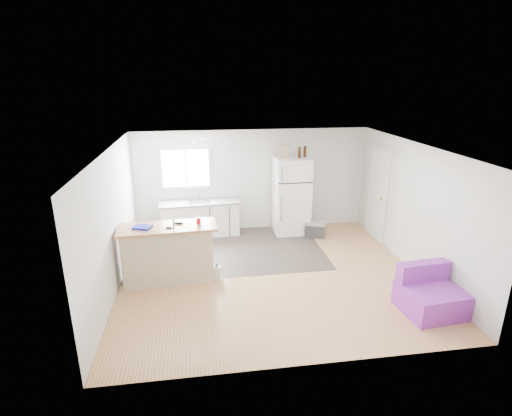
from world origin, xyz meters
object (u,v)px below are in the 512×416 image
Objects in this scene: kitchen_cabinets at (200,218)px; red_cup at (199,221)px; purple_seat at (429,295)px; blue_tray at (142,227)px; cleaner_jug at (217,273)px; cooler at (315,229)px; cardboard_box at (284,152)px; bottle_right at (305,151)px; peninsula at (168,253)px; bottle_left at (299,153)px; mop at (171,272)px; refrigerator at (291,196)px.

red_cup is at bearing -94.12° from kitchen_cabinets.
purple_seat is 3.13× the size of blue_tray.
cleaner_jug is 1.02m from red_cup.
kitchen_cabinets is at bearing -168.57° from cooler.
cleaner_jug is (0.26, -2.26, -0.27)m from kitchen_cabinets.
bottle_right is at bearing 10.30° from cardboard_box.
peninsula is 7.01× the size of bottle_left.
blue_tray is at bearing -133.30° from cooler.
cleaner_jug is 1.32× the size of bottle_right.
blue_tray is 3.91m from bottle_left.
refrigerator is at bearing 33.00° from mop.
bottle_right is at bearing 31.21° from blue_tray.
kitchen_cabinets reaches higher than peninsula.
refrigerator is 6.01× the size of cardboard_box.
blue_tray is at bearing 155.63° from purple_seat.
bottle_left is at bearing 31.05° from blue_tray.
cardboard_box reaches higher than purple_seat.
peninsula is at bearing -109.10° from kitchen_cabinets.
peninsula is 4.45m from purple_seat.
cooler reaches higher than cleaner_jug.
cardboard_box is (1.93, -0.18, 1.54)m from kitchen_cabinets.
refrigerator reaches higher than red_cup.
mop is at bearing -73.77° from peninsula.
cardboard_box is (2.53, 1.95, 1.42)m from peninsula.
kitchen_cabinets is 2.69m from cooler.
kitchen_cabinets reaches higher than purple_seat.
bottle_right is (2.45, 2.01, 0.82)m from red_cup.
cleaner_jug is at bearing -121.42° from cooler.
mop is 1.04m from red_cup.
cardboard_box reaches higher than cooler.
refrigerator is 3.95m from purple_seat.
peninsula reaches higher than cleaner_jug.
cardboard_box is 0.51m from bottle_right.
cooler is 0.59× the size of purple_seat.
refrigerator is 3.28× the size of cooler.
cardboard_box is at bearing -169.70° from bottle_right.
peninsula is 0.82m from red_cup.
red_cup is at bearing -138.08° from refrigerator.
bottle_right is (-1.11, 3.65, 1.67)m from purple_seat.
peninsula is 7.01× the size of bottle_right.
red_cup is (-0.03, -2.10, 0.70)m from kitchen_cabinets.
red_cup reaches higher than peninsula.
cardboard_box is (1.95, 1.92, 0.84)m from red_cup.
kitchen_cabinets is 1.06× the size of peninsula.
peninsula is at bearing -131.15° from cooler.
cooler is at bearing -37.93° from bottle_left.
bottle_left is (0.35, -0.02, -0.02)m from cardboard_box.
cleaner_jug is 2.76× the size of red_cup.
refrigerator is 1.92× the size of purple_seat.
refrigerator is at bearing 64.61° from cleaner_jug.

